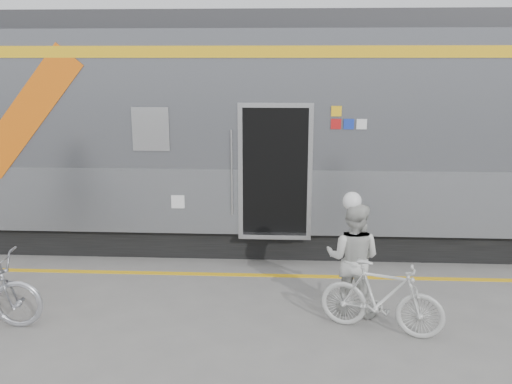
{
  "coord_description": "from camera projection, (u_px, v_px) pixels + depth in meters",
  "views": [
    {
      "loc": [
        0.72,
        -5.87,
        3.34
      ],
      "look_at": [
        0.33,
        1.6,
        1.5
      ],
      "focal_mm": 38.0,
      "sensor_mm": 36.0,
      "label": 1
    }
  ],
  "objects": [
    {
      "name": "woman",
      "position": [
        353.0,
        258.0,
        7.19
      ],
      "size": [
        0.89,
        0.79,
        1.53
      ],
      "primitive_type": "imported",
      "rotation": [
        0.0,
        0.0,
        2.81
      ],
      "color": "silver",
      "rests_on": "ground"
    },
    {
      "name": "train",
      "position": [
        160.0,
        129.0,
        10.19
      ],
      "size": [
        24.0,
        3.17,
        4.1
      ],
      "color": "black",
      "rests_on": "ground"
    },
    {
      "name": "helmet_woman",
      "position": [
        356.0,
        194.0,
        6.98
      ],
      "size": [
        0.24,
        0.24,
        0.24
      ],
      "primitive_type": "sphere",
      "color": "white",
      "rests_on": "woman"
    },
    {
      "name": "safety_strip",
      "position": [
        237.0,
        275.0,
        8.61
      ],
      "size": [
        24.0,
        0.12,
        0.01
      ],
      "primitive_type": "cube",
      "color": "yellow",
      "rests_on": "ground"
    },
    {
      "name": "ground",
      "position": [
        222.0,
        344.0,
        6.52
      ],
      "size": [
        90.0,
        90.0,
        0.0
      ],
      "primitive_type": "plane",
      "color": "slate",
      "rests_on": "ground"
    },
    {
      "name": "bicycle_right",
      "position": [
        382.0,
        298.0,
        6.71
      ],
      "size": [
        1.6,
        0.92,
        0.93
      ],
      "primitive_type": "imported",
      "rotation": [
        0.0,
        0.0,
        1.24
      ],
      "color": "#B8B9B4",
      "rests_on": "ground"
    }
  ]
}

